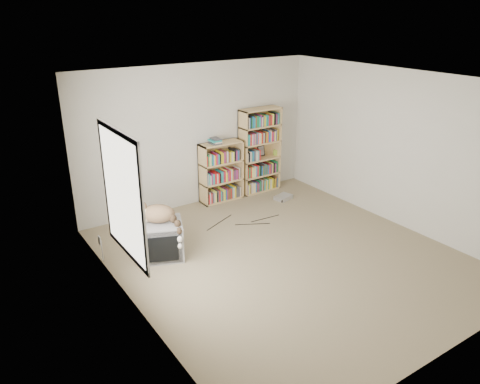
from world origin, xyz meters
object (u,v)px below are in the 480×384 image
crt_tv (161,239)px  bookcase_short (221,174)px  cat (161,217)px  dvd_player (283,197)px  bookcase_tall (259,152)px

crt_tv → bookcase_short: size_ratio=0.70×
cat → dvd_player: (2.80, 0.74, -0.59)m
crt_tv → cat: (0.01, -0.04, 0.36)m
bookcase_short → dvd_player: bookcase_short is taller
cat → crt_tv: bearing=138.1°
crt_tv → dvd_player: bearing=36.2°
bookcase_tall → dvd_player: (0.11, -0.64, -0.74)m
cat → bookcase_short: 2.29m
dvd_player → bookcase_tall: bearing=84.7°
cat → bookcase_short: bookcase_short is taller
crt_tv → bookcase_tall: (2.70, 1.34, 0.51)m
cat → dvd_player: size_ratio=2.35×
crt_tv → bookcase_tall: bookcase_tall is taller
dvd_player → crt_tv: bearing=178.8°
cat → bookcase_tall: 3.02m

